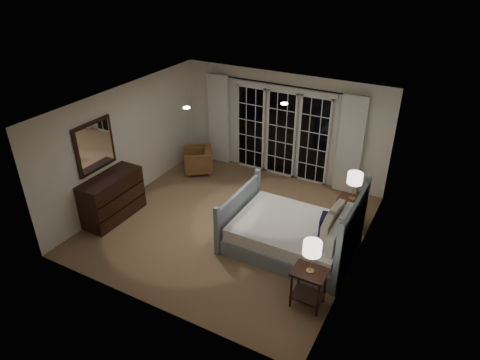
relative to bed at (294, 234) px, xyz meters
The scene contains 20 objects.
floor 1.46m from the bed, behind, with size 5.00×5.00×0.00m, color #8E704C.
ceiling 2.60m from the bed, behind, with size 5.00×5.00×0.00m, color white.
wall_left 4.02m from the bed, behind, with size 0.02×5.00×2.50m, color white.
wall_right 1.43m from the bed, ahead, with size 0.02×5.00×2.50m, color white.
wall_back 3.11m from the bed, 118.43° to the left, with size 5.00×0.02×2.50m, color white.
wall_front 2.92m from the bed, 120.70° to the right, with size 5.00×0.02×2.50m, color white.
french_doors 3.04m from the bed, 118.81° to the left, with size 2.50×0.04×2.20m.
curtain_rod 3.47m from the bed, 119.38° to the left, with size 0.03×0.03×3.50m, color black.
curtain_left 4.04m from the bed, 140.86° to the left, with size 0.55×0.10×2.25m, color silver.
curtain_right 2.64m from the bed, 84.64° to the left, with size 0.55×0.10×2.25m, color silver.
downlight_a 2.36m from the bed, 130.74° to the left, with size 0.12×0.12×0.01m, color white.
downlight_b 2.97m from the bed, behind, with size 0.12×0.12×0.01m, color white.
bed is the anchor object (origin of this frame).
nightstand_left 1.41m from the bed, 58.93° to the right, with size 0.51×0.41×0.67m.
nightstand_right 1.37m from the bed, 58.69° to the left, with size 0.51×0.41×0.66m.
lamp_left 1.60m from the bed, 58.93° to the right, with size 0.28×0.28×0.54m.
lamp_right 1.57m from the bed, 58.69° to the left, with size 0.29×0.29×0.56m.
armchair 3.66m from the bed, 151.86° to the left, with size 0.67×0.68×0.62m, color brown.
dresser 3.73m from the bed, 168.00° to the right, with size 0.57×1.34×0.95m.
mirror 4.14m from the bed, 168.71° to the right, with size 0.05×0.85×1.00m.
Camera 1 is at (3.57, -6.16, 4.97)m, focal length 32.00 mm.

